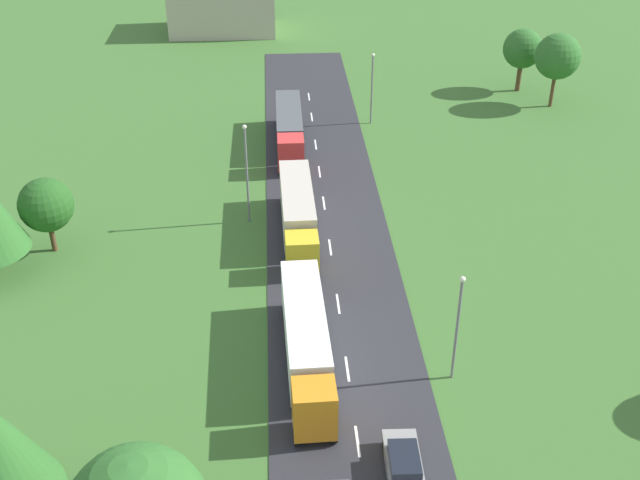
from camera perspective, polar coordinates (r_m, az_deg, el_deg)
road at (r=45.52m, az=2.74°, el=-14.37°), size 10.00×140.00×0.06m
truck_second at (r=48.71m, az=-1.00°, el=-7.32°), size 2.83×13.86×3.68m
truck_third at (r=62.40m, az=-1.63°, el=2.07°), size 2.68×13.15×3.68m
truck_fourth at (r=78.01m, az=-2.26°, el=8.19°), size 2.55×13.78×3.43m
car_third at (r=43.40m, az=6.13°, el=-15.88°), size 2.03×4.53×1.50m
lamppost_second at (r=47.42m, az=10.03°, el=-5.96°), size 0.36×0.36×7.54m
lamppost_third at (r=63.42m, az=-5.38°, el=5.16°), size 0.36×0.36×8.69m
lamppost_fourth at (r=83.06m, az=3.82°, el=11.25°), size 0.36×0.36×7.62m
tree_elm at (r=90.83m, az=16.98°, el=12.70°), size 4.98×4.98×8.22m
tree_ash at (r=62.99m, az=-19.38°, el=2.42°), size 4.19×4.19×6.15m
tree_lime at (r=94.93m, az=14.59°, el=13.36°), size 4.50×4.50×7.29m
distant_building at (r=117.00m, az=-7.13°, el=16.50°), size 14.80×9.91×6.60m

